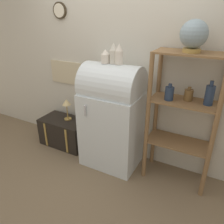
{
  "coord_description": "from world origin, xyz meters",
  "views": [
    {
      "loc": [
        1.2,
        -1.99,
        1.95
      ],
      "look_at": [
        -0.0,
        0.26,
        0.76
      ],
      "focal_mm": 35.0,
      "sensor_mm": 36.0,
      "label": 1
    }
  ],
  "objects_px": {
    "vase_left": "(105,57)",
    "desk_lamp": "(67,104)",
    "suitcase_trunk": "(65,132)",
    "refrigerator": "(112,116)",
    "vase_right": "(119,55)",
    "globe": "(194,35)",
    "vase_center": "(113,54)"
  },
  "relations": [
    {
      "from": "vase_left",
      "to": "desk_lamp",
      "type": "relative_size",
      "value": 0.48
    },
    {
      "from": "suitcase_trunk",
      "to": "vase_left",
      "type": "bearing_deg",
      "value": -3.91
    },
    {
      "from": "refrigerator",
      "to": "vase_right",
      "type": "bearing_deg",
      "value": 4.76
    },
    {
      "from": "suitcase_trunk",
      "to": "vase_right",
      "type": "bearing_deg",
      "value": -2.01
    },
    {
      "from": "suitcase_trunk",
      "to": "desk_lamp",
      "type": "bearing_deg",
      "value": 39.18
    },
    {
      "from": "refrigerator",
      "to": "desk_lamp",
      "type": "distance_m",
      "value": 0.82
    },
    {
      "from": "globe",
      "to": "vase_center",
      "type": "bearing_deg",
      "value": -177.15
    },
    {
      "from": "vase_left",
      "to": "suitcase_trunk",
      "type": "bearing_deg",
      "value": 176.09
    },
    {
      "from": "desk_lamp",
      "to": "vase_center",
      "type": "bearing_deg",
      "value": -4.99
    },
    {
      "from": "refrigerator",
      "to": "vase_right",
      "type": "relative_size",
      "value": 5.87
    },
    {
      "from": "vase_center",
      "to": "suitcase_trunk",
      "type": "bearing_deg",
      "value": 177.99
    },
    {
      "from": "globe",
      "to": "vase_center",
      "type": "relative_size",
      "value": 1.29
    },
    {
      "from": "vase_left",
      "to": "refrigerator",
      "type": "bearing_deg",
      "value": 8.89
    },
    {
      "from": "vase_left",
      "to": "vase_center",
      "type": "height_order",
      "value": "vase_center"
    },
    {
      "from": "suitcase_trunk",
      "to": "vase_left",
      "type": "xyz_separation_m",
      "value": [
        0.79,
        -0.05,
        1.25
      ]
    },
    {
      "from": "vase_center",
      "to": "vase_left",
      "type": "bearing_deg",
      "value": -166.48
    },
    {
      "from": "vase_right",
      "to": "vase_center",
      "type": "bearing_deg",
      "value": 177.98
    },
    {
      "from": "vase_center",
      "to": "vase_right",
      "type": "bearing_deg",
      "value": -2.02
    },
    {
      "from": "vase_left",
      "to": "vase_center",
      "type": "xyz_separation_m",
      "value": [
        0.09,
        0.02,
        0.04
      ]
    },
    {
      "from": "suitcase_trunk",
      "to": "vase_center",
      "type": "height_order",
      "value": "vase_center"
    },
    {
      "from": "vase_left",
      "to": "vase_center",
      "type": "relative_size",
      "value": 0.68
    },
    {
      "from": "desk_lamp",
      "to": "vase_right",
      "type": "bearing_deg",
      "value": -4.74
    },
    {
      "from": "vase_left",
      "to": "vase_right",
      "type": "height_order",
      "value": "vase_right"
    },
    {
      "from": "vase_center",
      "to": "desk_lamp",
      "type": "height_order",
      "value": "vase_center"
    },
    {
      "from": "refrigerator",
      "to": "globe",
      "type": "relative_size",
      "value": 4.54
    },
    {
      "from": "suitcase_trunk",
      "to": "vase_right",
      "type": "height_order",
      "value": "vase_right"
    },
    {
      "from": "refrigerator",
      "to": "suitcase_trunk",
      "type": "distance_m",
      "value": 1.0
    },
    {
      "from": "globe",
      "to": "desk_lamp",
      "type": "xyz_separation_m",
      "value": [
        -1.67,
        0.03,
        -1.06
      ]
    },
    {
      "from": "vase_center",
      "to": "desk_lamp",
      "type": "relative_size",
      "value": 0.71
    },
    {
      "from": "globe",
      "to": "vase_left",
      "type": "bearing_deg",
      "value": -176.05
    },
    {
      "from": "globe",
      "to": "vase_left",
      "type": "relative_size",
      "value": 1.9
    },
    {
      "from": "vase_right",
      "to": "globe",
      "type": "bearing_deg",
      "value": 3.32
    }
  ]
}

